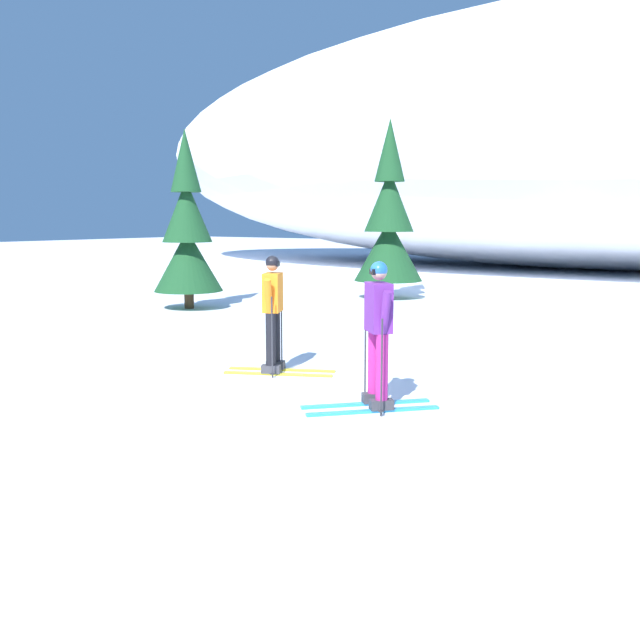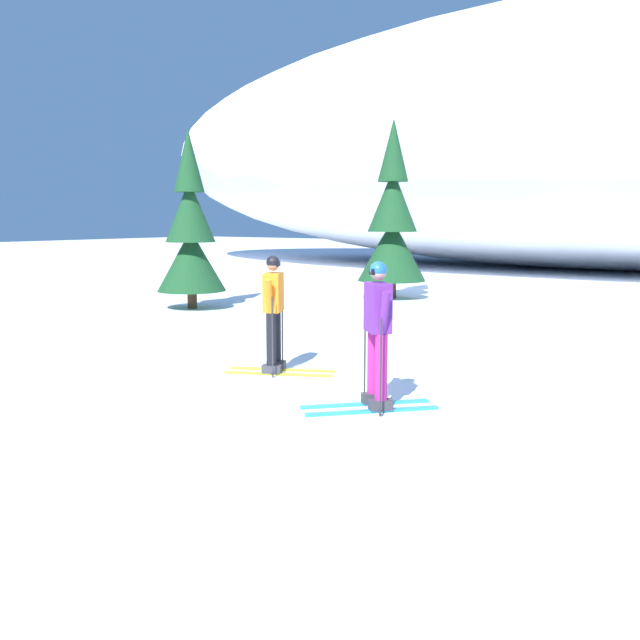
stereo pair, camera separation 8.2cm
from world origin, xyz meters
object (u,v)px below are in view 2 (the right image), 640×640
Objects in this scene: skier_orange_jacket at (274,312)px; pine_tree_far_left at (190,235)px; skier_purple_jacket at (377,332)px; pine_tree_center_left at (392,224)px.

pine_tree_far_left is (-6.46, 4.70, 0.98)m from skier_orange_jacket.
skier_purple_jacket is 0.35× the size of pine_tree_center_left.
skier_orange_jacket is 2.41m from skier_purple_jacket.
skier_orange_jacket is 8.05m from pine_tree_far_left.
pine_tree_far_left is 5.88m from pine_tree_center_left.
pine_tree_far_left is at bearing 143.95° from skier_orange_jacket.
pine_tree_center_left is (3.13, 4.97, 0.25)m from pine_tree_far_left.
skier_orange_jacket is 10.31m from pine_tree_center_left.
skier_purple_jacket is 11.97m from pine_tree_center_left.
pine_tree_far_left is 0.89× the size of pine_tree_center_left.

